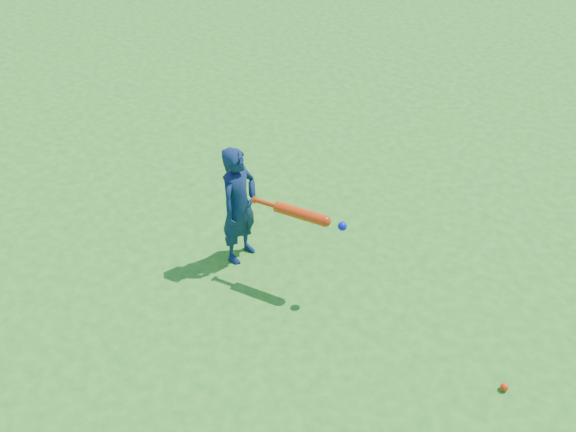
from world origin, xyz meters
name	(u,v)px	position (x,y,z in m)	size (l,w,h in m)	color
ground	(245,294)	(0.00, 0.00, 0.00)	(80.00, 80.00, 0.00)	#22761C
child	(239,206)	(-0.37, 0.40, 0.59)	(0.43, 0.28, 1.18)	#0E2045
ground_ball_red	(504,387)	(2.26, 0.38, 0.03)	(0.06, 0.06, 0.06)	red
bat_swing	(304,215)	(0.31, 0.46, 0.76)	(0.87, 0.22, 0.10)	red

